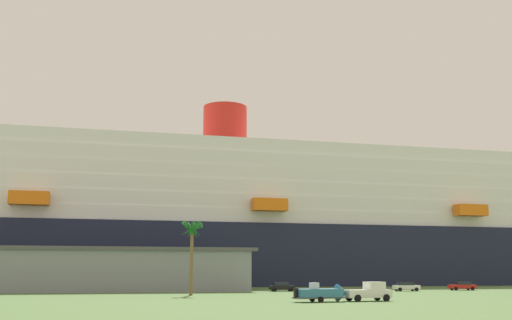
% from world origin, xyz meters
% --- Properties ---
extents(ground_plane, '(600.00, 600.00, 0.00)m').
position_xyz_m(ground_plane, '(0.00, 30.00, 0.00)').
color(ground_plane, '#4C6B38').
extents(cruise_ship, '(264.57, 53.29, 52.79)m').
position_xyz_m(cruise_ship, '(25.36, 64.52, 14.72)').
color(cruise_ship, '#191E38').
rests_on(cruise_ship, ground_plane).
extents(terminal_building, '(58.15, 24.47, 7.47)m').
position_xyz_m(terminal_building, '(-37.96, 22.64, 3.76)').
color(terminal_building, gray).
rests_on(terminal_building, ground_plane).
extents(pickup_truck, '(5.88, 3.13, 2.20)m').
position_xyz_m(pickup_truck, '(-1.45, -21.17, 1.04)').
color(pickup_truck, white).
rests_on(pickup_truck, ground_plane).
extents(small_boat_on_trailer, '(7.17, 3.26, 2.15)m').
position_xyz_m(small_boat_on_trailer, '(-7.05, -22.30, 0.96)').
color(small_boat_on_trailer, '#595960').
rests_on(small_boat_on_trailer, ground_plane).
extents(palm_tree, '(3.45, 3.59, 10.78)m').
position_xyz_m(palm_tree, '(-21.00, -0.40, 8.68)').
color(palm_tree, brown).
rests_on(palm_tree, ground_plane).
extents(parked_car_black_coupe, '(4.48, 2.11, 1.58)m').
position_xyz_m(parked_car_black_coupe, '(-4.50, 15.36, 0.83)').
color(parked_car_black_coupe, black).
rests_on(parked_car_black_coupe, ground_plane).
extents(parked_car_red_hatchback, '(4.87, 2.39, 1.58)m').
position_xyz_m(parked_car_red_hatchback, '(29.82, 16.91, 0.84)').
color(parked_car_red_hatchback, red).
rests_on(parked_car_red_hatchback, ground_plane).
extents(parked_car_white_van, '(4.59, 2.32, 1.58)m').
position_xyz_m(parked_car_white_van, '(17.53, 13.71, 0.83)').
color(parked_car_white_van, white).
rests_on(parked_car_white_van, ground_plane).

